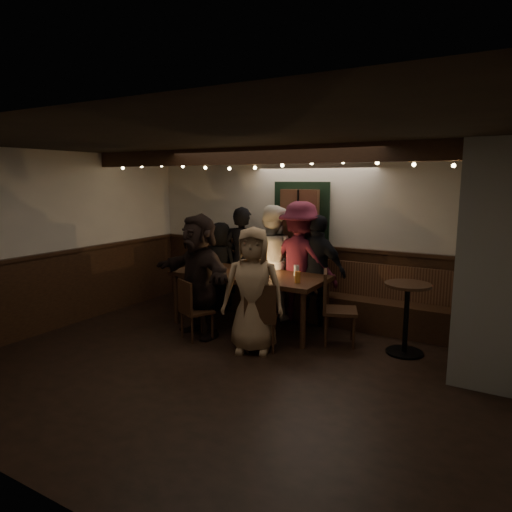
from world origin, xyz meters
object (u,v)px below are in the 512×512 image
Objects in this scene: person_g at (253,290)px; person_c at (272,261)px; chair_near_right at (261,313)px; high_top at (407,310)px; dining_table at (249,278)px; person_f at (199,275)px; chair_end at (333,303)px; person_a at (220,266)px; person_d at (300,262)px; chair_near_left at (191,306)px; person_e at (318,270)px; person_b at (242,259)px.

person_c is at bearing 88.07° from person_g.
high_top reaches higher than chair_near_right.
person_f is (-0.42, -0.65, 0.11)m from dining_table.
chair_end is 2.39m from person_a.
chair_near_left is at bearing 61.91° from person_d.
person_a is 0.86× the size of person_f.
high_top is 2.79m from person_f.
person_c reaches higher than person_e.
person_g is (1.51, -1.43, 0.07)m from person_a.
person_a is at bearing 138.99° from chair_near_right.
person_c is (0.59, -0.04, 0.02)m from person_b.
chair_end is 0.59× the size of person_e.
person_g reaches higher than dining_table.
chair_end reaches higher than chair_near_right.
person_f is (-1.75, -0.63, 0.31)m from chair_end.
person_g is at bearing 110.33° from person_c.
dining_table is 2.56× the size of chair_near_right.
chair_near_left is at bearing -153.78° from chair_end.
person_b reaches higher than person_f.
person_e reaches higher than chair_near_right.
chair_near_right is at bearing -2.31° from person_g.
person_a is 0.89× the size of person_e.
chair_near_right is (1.03, 0.10, 0.03)m from chair_near_left.
dining_table is 1.32× the size of person_b.
high_top is 0.51× the size of person_c.
person_b is 1.40m from person_e.
person_e is at bearing 177.88° from person_d.
person_c is at bearing 15.46° from person_e.
person_b is 1.01× the size of person_f.
high_top is at bearing 176.01° from person_a.
person_d is 0.33m from person_e.
chair_near_left is at bearing 67.85° from person_e.
high_top is at bearing 2.52° from dining_table.
chair_near_left is 0.57× the size of person_a.
person_d is (-0.81, 0.70, 0.37)m from chair_end.
chair_near_right is 1.94m from person_b.
chair_end is at bearing 169.45° from person_a.
person_d is at bearing 69.60° from person_g.
person_f reaches higher than person_g.
person_c is 0.81m from person_e.
chair_near_right is at bearing 114.05° from person_c.
dining_table is at bearing 55.12° from person_d.
person_c is at bearing 88.23° from dining_table.
person_b is at bearing 114.81° from person_f.
chair_near_left is at bearing 75.57° from person_c.
person_e is (-1.43, 0.55, 0.26)m from high_top.
chair_near_right is at bearing 118.24° from person_b.
dining_table reaches higher than high_top.
person_a is at bearing 131.59° from person_f.
person_c is (-2.23, 0.57, 0.32)m from high_top.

